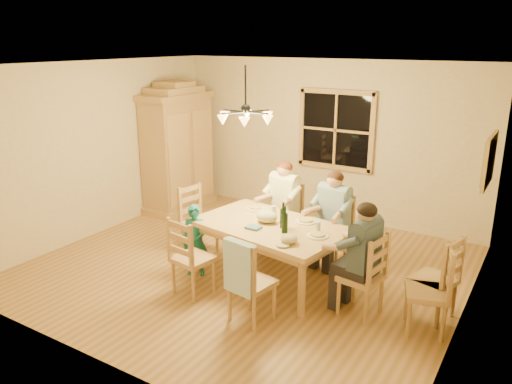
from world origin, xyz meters
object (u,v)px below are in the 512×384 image
Objects in this scene: dining_table at (270,231)px; chair_spare_back at (432,292)px; chair_far_right at (332,244)px; wine_bottle_a at (283,215)px; chair_spare_front at (425,305)px; chair_far_left at (283,229)px; chair_near_right at (252,295)px; adult_woman at (284,195)px; chandelier at (246,116)px; chair_end_left at (200,233)px; chair_end_right at (360,289)px; armoire at (178,152)px; wine_bottle_b at (285,220)px; child at (195,240)px; adult_slate_man at (363,245)px; adult_plaid_man at (334,207)px; chair_near_left at (193,270)px.

chair_spare_back reaches higher than dining_table.
chair_far_right is 1.09m from wine_bottle_a.
chair_far_left is at bearing 44.91° from chair_spare_front.
adult_woman is (-0.65, 1.92, 0.54)m from chair_near_right.
chair_far_right is (0.95, 0.70, -1.77)m from chandelier.
wine_bottle_a is at bearing 110.63° from chair_spare_back.
chair_near_right is 2.00m from chair_end_left.
chair_end_left is at bearing 171.30° from wine_bottle_a.
chandelier reaches higher than chair_end_right.
armoire reaches higher than wine_bottle_b.
adult_woman reaches higher than chair_near_right.
chair_far_right is at bearing 13.74° from child.
adult_slate_man is 2.65× the size of wine_bottle_a.
chair_far_right is 1.18m from wine_bottle_b.
dining_table is at bearing 109.64° from chair_spare_back.
armoire is at bearing 75.32° from adult_slate_man.
chair_spare_back is (1.50, -0.69, -0.54)m from adult_plaid_man.
chair_end_right is 1.03× the size of child.
dining_table is at bearing 90.00° from chair_end_left.
adult_plaid_man is 1.30m from adult_slate_man.
wine_bottle_a is 0.16m from wine_bottle_b.
dining_table is 1.33m from adult_slate_man.
chandelier is 1.32m from wine_bottle_a.
armoire reaches higher than chair_far_right.
chair_near_right is at bearing -87.43° from wine_bottle_b.
adult_plaid_man is 1.90m from child.
chair_near_left is (2.25, -2.44, -0.75)m from armoire.
chair_end_right is 1.13× the size of adult_woman.
adult_plaid_man is at bearing 64.80° from chair_near_left.
chair_spare_front is (2.91, 0.20, -0.18)m from child.
dining_table is 0.42m from wine_bottle_b.
armoire reaches higher than chair_far_left.
adult_plaid_man reaches higher than dining_table.
armoire is 4.18m from chair_near_right.
adult_plaid_man is at bearing -170.81° from chair_far_right.
adult_slate_man reaches higher than chair_spare_back.
wine_bottle_a is (1.49, -0.23, 0.62)m from chair_end_left.
chair_spare_back is (2.62, 0.95, 0.00)m from chair_near_left.
adult_slate_man reaches higher than dining_table.
child is (-2.20, -0.18, -0.36)m from adult_slate_man.
armoire is at bearing 150.07° from chair_near_right.
armoire is 2.32× the size of chair_near_left.
chandelier is at bearing 91.22° from chair_far_left.
wine_bottle_a is (-0.31, -0.84, 0.08)m from adult_plaid_man.
wine_bottle_a is at bearing 107.16° from chair_near_right.
chair_far_left is 1.13× the size of adult_woman.
wine_bottle_b is 1.85m from chair_spare_back.
chair_near_right is (0.77, -1.09, -1.77)m from chandelier.
armoire is at bearing 148.19° from chandelier.
armoire is 2.63m from adult_woman.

